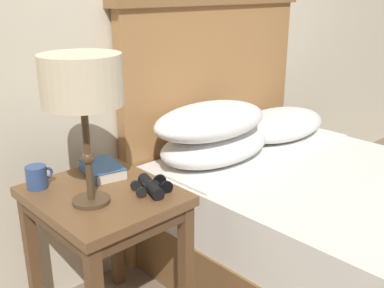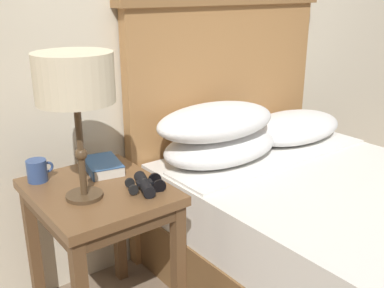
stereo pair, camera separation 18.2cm
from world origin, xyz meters
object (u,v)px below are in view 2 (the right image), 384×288
Objects in this scene: coffee_mug at (37,171)px; bed at (345,233)px; table_lamp at (75,82)px; binoculars_pair at (145,184)px; nightstand at (100,210)px; book_on_nightstand at (102,166)px.

bed is at bearing -33.13° from coffee_mug.
table_lamp is 3.08× the size of binoculars_pair.
bed is 1.26m from table_lamp.
coffee_mug is at bearing 108.37° from table_lamp.
coffee_mug reaches higher than nightstand.
book_on_nightstand is 0.25m from coffee_mug.
nightstand is at bearing 136.10° from binoculars_pair.
binoculars_pair is (-0.75, 0.36, 0.30)m from bed.
binoculars_pair is at bearing -48.35° from coffee_mug.
book_on_nightstand is (0.09, 0.14, 0.11)m from nightstand.
table_lamp is 0.45m from binoculars_pair.
table_lamp is 0.45m from coffee_mug.
book_on_nightstand is at bearing 98.70° from binoculars_pair.
binoculars_pair reaches higher than nightstand.
book_on_nightstand is 1.32× the size of binoculars_pair.
table_lamp is 4.93× the size of coffee_mug.
book_on_nightstand is 0.26m from binoculars_pair.
nightstand is at bearing 151.32° from bed.
binoculars_pair is (0.13, -0.12, 0.12)m from nightstand.
bed reaches higher than nightstand.
nightstand is 0.51m from table_lamp.
coffee_mug is at bearing 131.65° from binoculars_pair.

